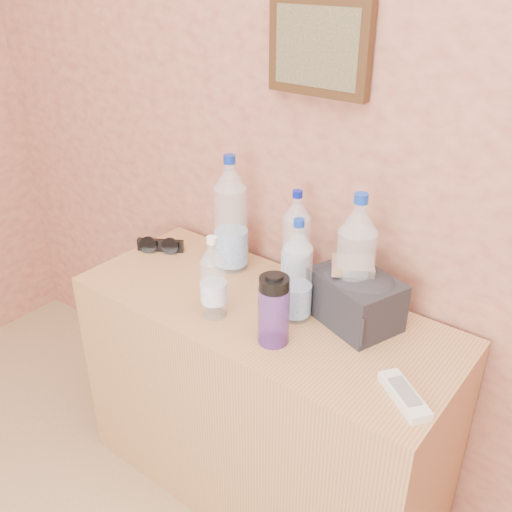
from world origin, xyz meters
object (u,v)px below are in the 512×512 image
Objects in this scene: pet_small at (213,282)px; sunglasses at (161,245)px; pet_large_a at (231,220)px; pet_large_d at (297,276)px; pet_large_b at (296,244)px; pet_large_c at (355,268)px; ac_remote at (404,395)px; nalgene_bottle at (274,309)px; toiletry_bag at (356,296)px; foil_packet at (353,266)px; dresser at (262,402)px.

sunglasses is (-0.40, 0.18, -0.09)m from pet_small.
pet_large_a reaches higher than pet_large_d.
pet_large_b is 0.51m from sunglasses.
pet_large_c is 0.36m from ac_remote.
pet_large_d is 0.14m from nalgene_bottle.
toiletry_bag is at bearing 176.11° from ac_remote.
pet_large_d is at bearing -54.54° from pet_large_b.
pet_large_a is 1.88× the size of nalgene_bottle.
nalgene_bottle reaches higher than foil_packet.
foil_packet is at bearing -17.21° from pet_large_b.
foil_packet is at bearing -28.32° from sunglasses.
sunglasses is (-0.49, 0.06, 0.38)m from dresser.
pet_large_c is at bearing 177.71° from ac_remote.
pet_large_b reaches higher than sunglasses.
pet_large_b is 1.52× the size of nalgene_bottle.
nalgene_bottle is at bearing -81.79° from pet_large_d.
pet_large_d reaches higher than toiletry_bag.
pet_large_d is at bearing 98.21° from nalgene_bottle.
toiletry_bag is (0.32, 0.21, -0.03)m from pet_small.
pet_large_d reaches higher than nalgene_bottle.
foil_packet is at bearing 34.51° from pet_small.
dresser is at bearing -156.26° from ac_remote.
pet_large_b is 1.91× the size of sunglasses.
toiletry_bag is at bearing 31.57° from pet_large_c.
nalgene_bottle is 1.26× the size of sunglasses.
sunglasses is 0.98× the size of ac_remote.
nalgene_bottle is 1.23× the size of ac_remote.
pet_large_c reaches higher than foil_packet.
foil_packet is at bearing -152.07° from toiletry_bag.
pet_large_c is 0.38m from pet_small.
foil_packet is at bearing 32.89° from pet_large_d.
pet_large_d reaches higher than foil_packet.
ac_remote is 0.37m from foil_packet.
dresser is at bearing -169.15° from pet_large_d.
sunglasses is 0.73m from foil_packet.
pet_large_d is at bearing -161.95° from ac_remote.
pet_large_c is at bearing -28.56° from sunglasses.
foil_packet is at bearing -3.86° from pet_large_a.
toiletry_bag is at bearing -15.66° from pet_large_b.
pet_large_a is 0.34m from pet_large_d.
pet_large_d is at bearing 35.54° from pet_small.
pet_large_b is 0.26m from toiletry_bag.
pet_large_c is 0.09m from toiletry_bag.
pet_large_b reaches higher than nalgene_bottle.
ac_remote is at bearing -37.84° from foil_packet.
pet_large_c reaches higher than dresser.
pet_large_c is 1.26× the size of pet_large_d.
pet_large_c is 0.24m from nalgene_bottle.
pet_large_d is at bearing -129.99° from toiletry_bag.
toiletry_bag is at bearing 8.44° from foil_packet.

